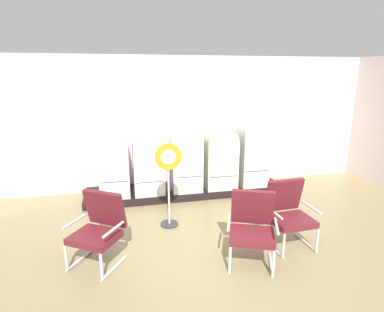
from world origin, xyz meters
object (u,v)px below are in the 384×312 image
at_px(armchair_right, 289,211).
at_px(refrigerator_1, 148,160).
at_px(armchair_center, 252,225).
at_px(sign_stand, 169,186).
at_px(refrigerator_3, 219,155).
at_px(armchair_left, 99,226).
at_px(refrigerator_0, 113,158).
at_px(refrigerator_4, 252,149).
at_px(refrigerator_2, 185,154).

bearing_deg(armchair_right, refrigerator_1, 130.44).
bearing_deg(armchair_center, sign_stand, 126.77).
height_order(refrigerator_3, sign_stand, refrigerator_3).
bearing_deg(armchair_left, refrigerator_0, 84.99).
height_order(refrigerator_4, armchair_right, refrigerator_4).
xyz_separation_m(refrigerator_3, sign_stand, (-1.34, -1.34, -0.14)).
bearing_deg(refrigerator_4, refrigerator_1, -179.77).
distance_m(refrigerator_1, armchair_right, 3.05).
distance_m(refrigerator_0, armchair_center, 3.27).
distance_m(refrigerator_2, refrigerator_3, 0.77).
height_order(refrigerator_0, refrigerator_4, refrigerator_4).
distance_m(refrigerator_1, refrigerator_3, 1.57).
relative_size(refrigerator_0, armchair_right, 1.48).
relative_size(refrigerator_2, armchair_right, 1.47).
height_order(refrigerator_1, armchair_left, refrigerator_1).
distance_m(refrigerator_0, refrigerator_4, 3.04).
distance_m(refrigerator_3, armchair_right, 2.40).
height_order(armchair_center, sign_stand, sign_stand).
height_order(refrigerator_3, armchair_center, refrigerator_3).
bearing_deg(refrigerator_3, refrigerator_4, -2.47).
distance_m(armchair_left, sign_stand, 1.44).
bearing_deg(refrigerator_4, refrigerator_3, 177.53).
distance_m(refrigerator_2, sign_stand, 1.47).
bearing_deg(refrigerator_3, armchair_center, -97.46).
relative_size(refrigerator_0, refrigerator_4, 0.97).
bearing_deg(sign_stand, armchair_center, -53.23).
height_order(refrigerator_0, refrigerator_3, refrigerator_0).
bearing_deg(sign_stand, armchair_left, -142.19).
xyz_separation_m(refrigerator_3, refrigerator_4, (0.76, -0.03, 0.11)).
bearing_deg(sign_stand, refrigerator_4, 31.91).
bearing_deg(armchair_center, armchair_right, 22.74).
xyz_separation_m(refrigerator_3, armchair_right, (0.40, -2.35, -0.33)).
bearing_deg(refrigerator_0, sign_stand, -54.00).
relative_size(refrigerator_2, sign_stand, 1.01).
relative_size(refrigerator_2, armchair_left, 1.47).
height_order(refrigerator_3, refrigerator_4, refrigerator_4).
relative_size(armchair_left, sign_stand, 0.68).
bearing_deg(refrigerator_0, refrigerator_1, 0.29).
relative_size(armchair_right, armchair_center, 1.00).
xyz_separation_m(refrigerator_1, refrigerator_4, (2.34, 0.01, 0.12)).
distance_m(refrigerator_0, sign_stand, 1.62).
xyz_separation_m(refrigerator_1, refrigerator_2, (0.80, 0.04, 0.09)).
distance_m(armchair_left, armchair_center, 2.16).
distance_m(refrigerator_1, sign_stand, 1.33).
xyz_separation_m(refrigerator_2, refrigerator_3, (0.77, 0.00, -0.08)).
distance_m(refrigerator_0, armchair_right, 3.55).
height_order(refrigerator_2, armchair_left, refrigerator_2).
bearing_deg(refrigerator_0, armchair_right, -40.77).
xyz_separation_m(armchair_left, sign_stand, (1.13, 0.88, 0.19)).
xyz_separation_m(refrigerator_0, refrigerator_3, (2.28, 0.05, -0.08)).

